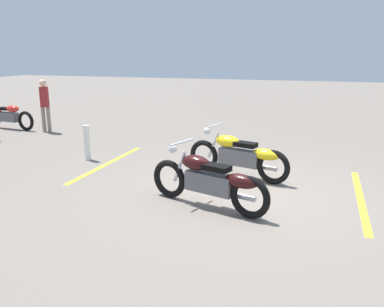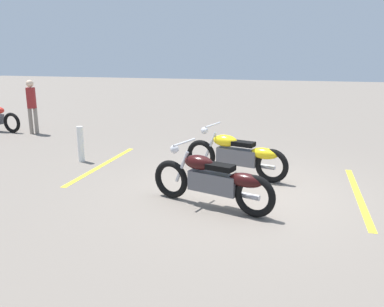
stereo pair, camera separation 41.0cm
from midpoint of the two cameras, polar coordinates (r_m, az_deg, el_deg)
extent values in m
plane|color=slate|center=(7.33, 5.92, -5.43)|extent=(60.00, 60.00, 0.00)
torus|color=black|center=(8.45, -0.10, -0.30)|extent=(0.67, 0.29, 0.67)
torus|color=black|center=(7.80, 9.83, -1.75)|extent=(0.67, 0.29, 0.67)
cube|color=#59595E|center=(8.05, 5.00, -0.46)|extent=(0.87, 0.44, 0.32)
ellipsoid|color=yellow|center=(8.10, 3.32, 1.83)|extent=(0.58, 0.41, 0.24)
ellipsoid|color=yellow|center=(7.80, 8.80, -0.01)|extent=(0.60, 0.38, 0.22)
cube|color=black|center=(7.93, 5.89, 1.37)|extent=(0.49, 0.35, 0.09)
cylinder|color=silver|center=(8.28, 1.27, 1.25)|extent=(0.27, 0.13, 0.56)
cylinder|color=silver|center=(8.17, 1.59, 4.11)|extent=(0.20, 0.61, 0.04)
sphere|color=silver|center=(8.29, 0.37, 3.28)|extent=(0.15, 0.15, 0.15)
cylinder|color=silver|center=(8.06, 7.97, -1.71)|extent=(0.70, 0.27, 0.09)
torus|color=black|center=(6.91, -4.72, -3.69)|extent=(0.67, 0.31, 0.67)
torus|color=black|center=(6.15, 7.06, -6.07)|extent=(0.67, 0.31, 0.67)
cube|color=#59595E|center=(6.44, 1.20, -4.20)|extent=(0.87, 0.46, 0.32)
ellipsoid|color=black|center=(6.49, -0.83, -1.28)|extent=(0.58, 0.42, 0.24)
ellipsoid|color=black|center=(6.14, 5.77, -3.84)|extent=(0.61, 0.40, 0.22)
cube|color=black|center=(6.30, 2.22, -1.98)|extent=(0.49, 0.36, 0.09)
cylinder|color=silver|center=(6.71, -3.19, -1.90)|extent=(0.27, 0.13, 0.56)
cylinder|color=silver|center=(6.57, -2.89, 1.59)|extent=(0.22, 0.60, 0.04)
sphere|color=silver|center=(6.72, -4.27, 0.62)|extent=(0.15, 0.15, 0.15)
cylinder|color=silver|center=(6.43, 4.91, -5.81)|extent=(0.69, 0.30, 0.09)
torus|color=black|center=(13.81, -25.11, 4.00)|extent=(0.64, 0.18, 0.63)
cylinder|color=gray|center=(13.33, -22.19, 4.32)|extent=(0.12, 0.12, 0.79)
cylinder|color=gray|center=(13.38, -22.85, 4.29)|extent=(0.12, 0.12, 0.79)
cube|color=maroon|center=(13.27, -22.82, 7.32)|extent=(0.28, 0.25, 0.63)
sphere|color=beige|center=(13.23, -23.00, 9.18)|extent=(0.21, 0.21, 0.21)
cylinder|color=white|center=(9.57, -16.81, 1.29)|extent=(0.14, 0.14, 0.82)
cube|color=yellow|center=(7.62, 21.21, -5.55)|extent=(0.13, 3.20, 0.01)
cube|color=yellow|center=(9.23, -13.87, -1.60)|extent=(0.13, 3.20, 0.01)
camera|label=1|loc=(0.21, 88.40, 0.41)|focal=37.37mm
camera|label=2|loc=(0.21, -91.60, -0.41)|focal=37.37mm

